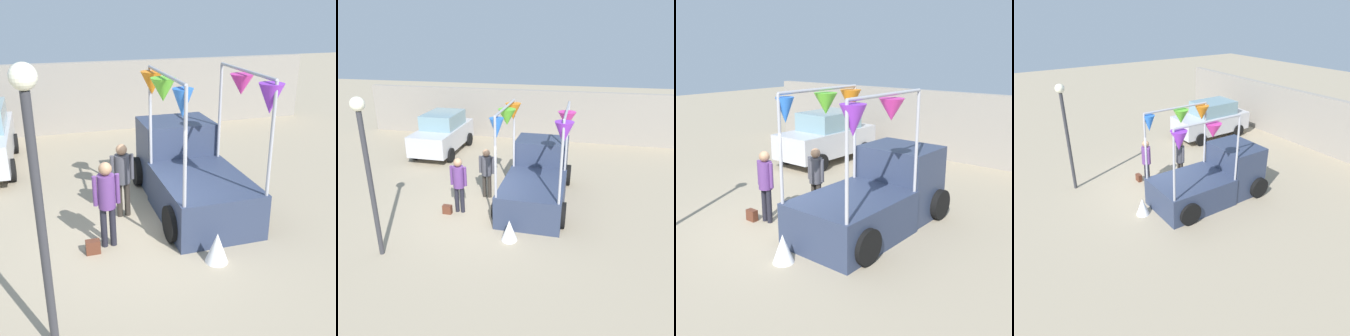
# 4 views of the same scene
# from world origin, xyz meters

# --- Properties ---
(ground_plane) EXTENTS (60.00, 60.00, 0.00)m
(ground_plane) POSITION_xyz_m (0.00, 0.00, 0.00)
(ground_plane) COLOR gray
(vendor_truck) EXTENTS (2.38, 4.08, 3.32)m
(vendor_truck) POSITION_xyz_m (1.58, 1.42, 0.88)
(vendor_truck) COLOR #2D3851
(vendor_truck) RESTS_ON ground
(parked_car) EXTENTS (1.88, 4.00, 1.88)m
(parked_car) POSITION_xyz_m (-3.47, 5.26, 0.94)
(parked_car) COLOR #B7B7BC
(parked_car) RESTS_ON ground
(person_customer) EXTENTS (0.53, 0.34, 1.79)m
(person_customer) POSITION_xyz_m (-0.64, -0.13, 1.09)
(person_customer) COLOR black
(person_customer) RESTS_ON ground
(person_vendor) EXTENTS (0.53, 0.34, 1.73)m
(person_vendor) POSITION_xyz_m (-0.10, 1.06, 1.05)
(person_vendor) COLOR #2D2823
(person_vendor) RESTS_ON ground
(handbag) EXTENTS (0.28, 0.16, 0.28)m
(handbag) POSITION_xyz_m (-0.99, -0.33, 0.14)
(handbag) COLOR #592D1E
(handbag) RESTS_ON ground
(brick_boundary_wall) EXTENTS (18.00, 0.36, 2.60)m
(brick_boundary_wall) POSITION_xyz_m (0.00, 8.40, 1.30)
(brick_boundary_wall) COLOR gray
(brick_boundary_wall) RESTS_ON ground
(folded_kite_bundle_white) EXTENTS (0.61, 0.61, 0.60)m
(folded_kite_bundle_white) POSITION_xyz_m (1.21, -1.30, 0.30)
(folded_kite_bundle_white) COLOR white
(folded_kite_bundle_white) RESTS_ON ground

